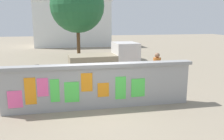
{
  "coord_description": "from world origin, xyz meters",
  "views": [
    {
      "loc": [
        -1.15,
        -7.88,
        3.06
      ],
      "look_at": [
        0.68,
        1.17,
        1.09
      ],
      "focal_mm": 38.14,
      "sensor_mm": 36.0,
      "label": 1
    }
  ],
  "objects_px": {
    "auto_rickshaw_truck": "(107,61)",
    "tree_roadside": "(77,6)",
    "bicycle_near": "(108,87)",
    "bicycle_far": "(41,77)",
    "person_walking": "(157,67)",
    "motorcycle": "(52,87)"
  },
  "relations": [
    {
      "from": "bicycle_near",
      "to": "tree_roadside",
      "type": "relative_size",
      "value": 0.28
    },
    {
      "from": "person_walking",
      "to": "tree_roadside",
      "type": "xyz_separation_m",
      "value": [
        -2.88,
        9.21,
        3.09
      ]
    },
    {
      "from": "bicycle_near",
      "to": "bicycle_far",
      "type": "bearing_deg",
      "value": 138.94
    },
    {
      "from": "bicycle_near",
      "to": "tree_roadside",
      "type": "xyz_separation_m",
      "value": [
        -0.56,
        9.9,
        3.71
      ]
    },
    {
      "from": "motorcycle",
      "to": "tree_roadside",
      "type": "relative_size",
      "value": 0.31
    },
    {
      "from": "auto_rickshaw_truck",
      "to": "person_walking",
      "type": "xyz_separation_m",
      "value": [
        1.79,
        -2.44,
        0.09
      ]
    },
    {
      "from": "bicycle_near",
      "to": "bicycle_far",
      "type": "distance_m",
      "value": 3.77
    },
    {
      "from": "auto_rickshaw_truck",
      "to": "tree_roadside",
      "type": "bearing_deg",
      "value": 99.16
    },
    {
      "from": "tree_roadside",
      "to": "person_walking",
      "type": "bearing_deg",
      "value": -72.64
    },
    {
      "from": "bicycle_near",
      "to": "bicycle_far",
      "type": "xyz_separation_m",
      "value": [
        -2.84,
        2.48,
        0.0
      ]
    },
    {
      "from": "bicycle_near",
      "to": "motorcycle",
      "type": "bearing_deg",
      "value": 174.26
    },
    {
      "from": "person_walking",
      "to": "tree_roadside",
      "type": "bearing_deg",
      "value": 107.36
    },
    {
      "from": "auto_rickshaw_truck",
      "to": "bicycle_near",
      "type": "height_order",
      "value": "auto_rickshaw_truck"
    },
    {
      "from": "person_walking",
      "to": "auto_rickshaw_truck",
      "type": "bearing_deg",
      "value": 126.26
    },
    {
      "from": "motorcycle",
      "to": "bicycle_near",
      "type": "bearing_deg",
      "value": -5.74
    },
    {
      "from": "bicycle_far",
      "to": "tree_roadside",
      "type": "height_order",
      "value": "tree_roadside"
    },
    {
      "from": "auto_rickshaw_truck",
      "to": "bicycle_near",
      "type": "relative_size",
      "value": 2.15
    },
    {
      "from": "tree_roadside",
      "to": "auto_rickshaw_truck",
      "type": "bearing_deg",
      "value": -80.84
    },
    {
      "from": "auto_rickshaw_truck",
      "to": "person_walking",
      "type": "relative_size",
      "value": 2.27
    },
    {
      "from": "bicycle_near",
      "to": "bicycle_far",
      "type": "height_order",
      "value": "same"
    },
    {
      "from": "motorcycle",
      "to": "person_walking",
      "type": "height_order",
      "value": "person_walking"
    },
    {
      "from": "bicycle_far",
      "to": "motorcycle",
      "type": "bearing_deg",
      "value": -74.12
    }
  ]
}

